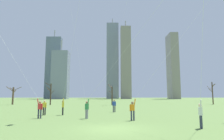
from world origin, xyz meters
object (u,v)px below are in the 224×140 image
kite_flyer_midfield_left_blue (111,75)px  bare_tree_leftmost (13,95)px  kite_flyer_far_back_white (65,94)px  bare_tree_rightmost (112,95)px  bystander_strolling_midfield (114,105)px  kite_flyer_midfield_right_purple (202,82)px  distant_kite_low_near_trees_green (126,7)px  bare_tree_center (50,93)px  kite_flyer_midfield_center_pink (19,72)px  kite_flyer_foreground_right_red (158,74)px  bystander_watching_nearby (44,107)px  bare_tree_left_of_center (212,92)px

kite_flyer_midfield_left_blue → bare_tree_leftmost: 38.39m
kite_flyer_far_back_white → bare_tree_rightmost: bearing=77.1°
kite_flyer_far_back_white → bare_tree_leftmost: kite_flyer_far_back_white is taller
bare_tree_rightmost → kite_flyer_midfield_left_blue: bearing=-90.8°
bare_tree_leftmost → bystander_strolling_midfield: bearing=-42.7°
kite_flyer_midfield_right_purple → kite_flyer_far_back_white: kite_flyer_far_back_white is taller
bystander_strolling_midfield → distant_kite_low_near_trees_green: 25.42m
kite_flyer_midfield_right_purple → bare_tree_rightmost: kite_flyer_midfield_right_purple is taller
kite_flyer_far_back_white → bare_tree_center: 25.68m
kite_flyer_midfield_center_pink → bare_tree_center: size_ratio=3.26×
kite_flyer_midfield_center_pink → bare_tree_rightmost: 28.31m
kite_flyer_foreground_right_red → bare_tree_leftmost: kite_flyer_foreground_right_red is taller
kite_flyer_midfield_left_blue → distant_kite_low_near_trees_green: distant_kite_low_near_trees_green is taller
kite_flyer_midfield_left_blue → bare_tree_rightmost: 28.22m
bystander_watching_nearby → kite_flyer_midfield_center_pink: bearing=-118.2°
bystander_strolling_midfield → bystander_watching_nearby: bearing=-153.1°
kite_flyer_foreground_right_red → kite_flyer_midfield_left_blue: size_ratio=1.03×
kite_flyer_far_back_white → bystander_watching_nearby: bearing=172.0°
distant_kite_low_near_trees_green → kite_flyer_foreground_right_red: bearing=-87.7°
kite_flyer_far_back_white → kite_flyer_midfield_center_pink: (-3.95, -2.76, 2.14)m
kite_flyer_foreground_right_red → kite_flyer_midfield_left_blue: kite_flyer_foreground_right_red is taller
bare_tree_left_of_center → bare_tree_leftmost: size_ratio=1.29×
kite_flyer_foreground_right_red → bystander_watching_nearby: kite_flyer_foreground_right_red is taller
kite_flyer_midfield_right_purple → bystander_strolling_midfield: (-5.08, 14.18, -2.05)m
distant_kite_low_near_trees_green → bare_tree_center: 25.84m
distant_kite_low_near_trees_green → bare_tree_left_of_center: distant_kite_low_near_trees_green is taller
bystander_strolling_midfield → bare_tree_center: (-14.24, 19.87, 1.85)m
kite_flyer_far_back_white → bystander_strolling_midfield: size_ratio=8.78×
bystander_strolling_midfield → bare_tree_left_of_center: (24.93, 22.78, 2.11)m
kite_flyer_midfield_right_purple → bare_tree_leftmost: kite_flyer_midfield_right_purple is taller
kite_flyer_midfield_right_purple → kite_flyer_midfield_center_pink: bearing=153.9°
kite_flyer_far_back_white → bare_tree_rightmost: 24.46m
bare_tree_leftmost → bare_tree_rightmost: bearing=-5.6°
bystander_watching_nearby → distant_kite_low_near_trees_green: distant_kite_low_near_trees_green is taller
kite_flyer_far_back_white → distant_kite_low_near_trees_green: bearing=66.0°
bare_tree_leftmost → bare_tree_rightmost: (23.66, -2.31, 0.06)m
kite_flyer_midfield_left_blue → bare_tree_center: size_ratio=3.42×
kite_flyer_far_back_white → bare_tree_rightmost: kite_flyer_far_back_white is taller
bystander_strolling_midfield → bare_tree_rightmost: bearing=90.2°
kite_flyer_midfield_center_pink → distant_kite_low_near_trees_green: 30.29m
kite_flyer_far_back_white → kite_flyer_midfield_right_purple: bearing=-43.0°
kite_flyer_foreground_right_red → bystander_strolling_midfield: (-3.85, 8.24, -3.21)m
bystander_strolling_midfield → bare_tree_left_of_center: bearing=42.4°
kite_flyer_midfield_left_blue → bare_tree_center: bearing=115.8°
distant_kite_low_near_trees_green → bare_tree_leftmost: bearing=165.1°
bystander_strolling_midfield → kite_flyer_midfield_right_purple: bearing=-70.3°
kite_flyer_midfield_right_purple → bystander_watching_nearby: kite_flyer_midfield_right_purple is taller
kite_flyer_midfield_left_blue → kite_flyer_far_back_white: (-5.08, 4.33, -1.66)m
kite_flyer_foreground_right_red → kite_flyer_midfield_center_pink: size_ratio=1.08×
kite_flyer_far_back_white → bare_tree_leftmost: size_ratio=3.34×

